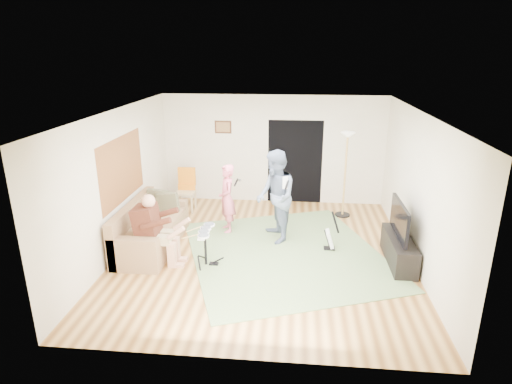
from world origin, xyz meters
TOP-DOWN VIEW (x-y plane):
  - floor at (0.00, 0.00)m, footprint 6.00×6.00m
  - walls at (0.00, 0.00)m, footprint 5.50×6.00m
  - ceiling at (0.00, 0.00)m, footprint 6.00×6.00m
  - window_blinds at (-2.74, 0.20)m, footprint 0.00×2.05m
  - doorway at (0.55, 2.99)m, footprint 2.10×0.00m
  - picture_frame at (-1.25, 2.99)m, footprint 0.42×0.03m
  - area_rug at (0.43, 0.02)m, footprint 4.58×4.80m
  - sofa at (-2.30, 0.08)m, footprint 0.91×2.21m
  - drummer at (-1.88, -0.57)m, footprint 0.86×0.48m
  - drum_kit at (-1.00, -0.57)m, footprint 0.39×0.70m
  - singer at (-0.85, 0.99)m, footprint 0.52×0.63m
  - microphone at (-0.65, 0.99)m, footprint 0.06×0.06m
  - guitarist at (0.19, 0.62)m, footprint 0.95×1.08m
  - guitar_held at (0.39, 0.62)m, footprint 0.16×0.61m
  - guitar_spare at (1.29, 0.28)m, footprint 0.29×0.26m
  - torchiere_lamp at (1.70, 2.14)m, footprint 0.35×0.35m
  - dining_chair at (-2.04, 2.13)m, footprint 0.44×0.46m
  - tv_cabinet at (2.50, -0.14)m, footprint 0.40×1.40m
  - television at (2.45, -0.14)m, footprint 0.06×1.20m

SIDE VIEW (x-z plane):
  - floor at x=0.00m, z-range 0.00..0.00m
  - area_rug at x=0.43m, z-range 0.00..0.02m
  - guitar_spare at x=1.29m, z-range -0.17..0.63m
  - tv_cabinet at x=2.50m, z-range 0.00..0.50m
  - sofa at x=-2.30m, z-range -0.15..0.75m
  - drum_kit at x=-1.00m, z-range -0.05..0.67m
  - dining_chair at x=-2.04m, z-range -0.15..0.88m
  - drummer at x=-1.88m, z-range -0.15..1.17m
  - singer at x=-0.85m, z-range 0.00..1.47m
  - television at x=2.45m, z-range 0.54..1.16m
  - guitarist at x=0.19m, z-range 0.00..1.88m
  - doorway at x=0.55m, z-range 0.00..2.10m
  - microphone at x=-0.65m, z-range 0.98..1.22m
  - guitar_held at x=0.39m, z-range 1.15..1.41m
  - walls at x=0.00m, z-range 0.00..2.70m
  - torchiere_lamp at x=1.70m, z-range 0.37..2.35m
  - window_blinds at x=-2.74m, z-range 0.53..2.58m
  - picture_frame at x=-1.25m, z-range 1.74..2.06m
  - ceiling at x=0.00m, z-range 2.70..2.70m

